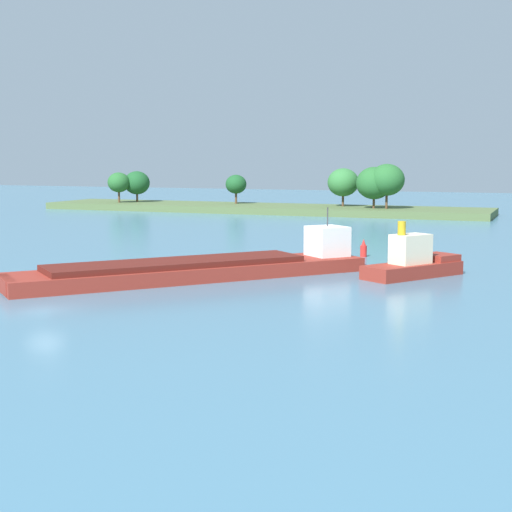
% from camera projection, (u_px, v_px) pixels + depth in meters
% --- Properties ---
extents(ground_plane, '(400.00, 400.00, 0.00)m').
position_uv_depth(ground_plane, '(45.00, 311.00, 53.54)').
color(ground_plane, teal).
extents(treeline_island, '(88.32, 16.74, 9.38)m').
position_uv_depth(treeline_island, '(273.00, 200.00, 150.64)').
color(treeline_island, '#4C6038').
rests_on(treeline_island, ground).
extents(tugboat, '(8.02, 9.94, 5.00)m').
position_uv_depth(tugboat, '(414.00, 262.00, 68.68)').
color(tugboat, maroon).
rests_on(tugboat, ground).
extents(cargo_barge, '(25.60, 28.23, 5.83)m').
position_uv_depth(cargo_barge, '(201.00, 268.00, 67.81)').
color(cargo_barge, maroon).
rests_on(cargo_barge, ground).
extents(channel_buoy_red, '(0.70, 0.70, 1.90)m').
position_uv_depth(channel_buoy_red, '(364.00, 249.00, 82.61)').
color(channel_buoy_red, red).
rests_on(channel_buoy_red, ground).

